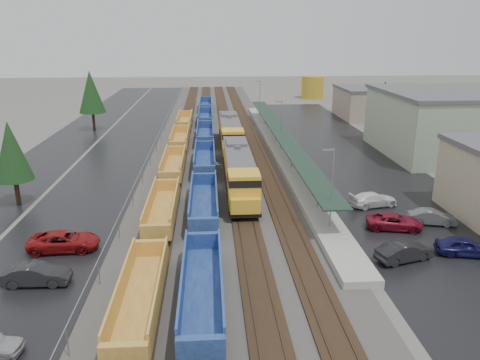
# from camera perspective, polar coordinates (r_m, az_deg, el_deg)

# --- Properties ---
(ballast_strip) EXTENTS (20.00, 160.00, 0.08)m
(ballast_strip) POSITION_cam_1_polar(r_m,az_deg,el_deg) (80.81, -2.82, 4.96)
(ballast_strip) COLOR #302D2B
(ballast_strip) RESTS_ON ground
(trackbed) EXTENTS (14.60, 160.00, 0.22)m
(trackbed) POSITION_cam_1_polar(r_m,az_deg,el_deg) (80.78, -2.82, 5.04)
(trackbed) COLOR black
(trackbed) RESTS_ON ground
(west_parking_lot) EXTENTS (10.00, 160.00, 0.02)m
(west_parking_lot) POSITION_cam_1_polar(r_m,az_deg,el_deg) (81.95, -13.40, 4.66)
(west_parking_lot) COLOR black
(west_parking_lot) RESTS_ON ground
(west_road) EXTENTS (9.00, 160.00, 0.02)m
(west_road) POSITION_cam_1_polar(r_m,az_deg,el_deg) (84.20, -20.14, 4.40)
(west_road) COLOR black
(west_road) RESTS_ON ground
(east_commuter_lot) EXTENTS (16.00, 100.00, 0.02)m
(east_commuter_lot) POSITION_cam_1_polar(r_m,az_deg,el_deg) (73.93, 12.26, 3.36)
(east_commuter_lot) COLOR black
(east_commuter_lot) RESTS_ON ground
(station_platform) EXTENTS (3.00, 80.00, 8.00)m
(station_platform) POSITION_cam_1_polar(r_m,az_deg,el_deg) (71.73, 4.96, 3.86)
(station_platform) COLOR #9E9B93
(station_platform) RESTS_ON ground
(chainlink_fence) EXTENTS (0.08, 160.04, 2.02)m
(chainlink_fence) POSITION_cam_1_polar(r_m,az_deg,el_deg) (79.36, -9.72, 5.66)
(chainlink_fence) COLOR gray
(chainlink_fence) RESTS_ON ground
(industrial_buildings) EXTENTS (32.52, 75.30, 9.50)m
(industrial_buildings) POSITION_cam_1_polar(r_m,az_deg,el_deg) (76.76, 26.98, 5.61)
(industrial_buildings) COLOR gray
(industrial_buildings) RESTS_ON ground
(distant_hills) EXTENTS (301.00, 140.00, 25.20)m
(distant_hills) POSITION_cam_1_polar(r_m,az_deg,el_deg) (234.79, 7.70, 13.11)
(distant_hills) COLOR #4A5C48
(distant_hills) RESTS_ON ground
(tree_west_near) EXTENTS (3.96, 3.96, 9.00)m
(tree_west_near) POSITION_cam_1_polar(r_m,az_deg,el_deg) (54.35, -26.13, 3.19)
(tree_west_near) COLOR #332316
(tree_west_near) RESTS_ON ground
(tree_west_far) EXTENTS (4.84, 4.84, 11.00)m
(tree_west_far) POSITION_cam_1_polar(r_m,az_deg,el_deg) (92.06, -17.72, 10.19)
(tree_west_far) COLOR #332316
(tree_west_far) RESTS_ON ground
(tree_east) EXTENTS (4.40, 4.40, 10.00)m
(tree_east) POSITION_cam_1_polar(r_m,az_deg,el_deg) (83.01, 17.11, 9.07)
(tree_east) COLOR #332316
(tree_east) RESTS_ON ground
(locomotive_lead) EXTENTS (3.14, 20.68, 4.68)m
(locomotive_lead) POSITION_cam_1_polar(r_m,az_deg,el_deg) (53.29, -0.10, 1.04)
(locomotive_lead) COLOR black
(locomotive_lead) RESTS_ON ground
(locomotive_trail) EXTENTS (3.14, 20.68, 4.68)m
(locomotive_trail) POSITION_cam_1_polar(r_m,az_deg,el_deg) (73.63, -1.17, 5.68)
(locomotive_trail) COLOR black
(locomotive_trail) RESTS_ON ground
(well_string_yellow) EXTENTS (2.63, 92.34, 2.33)m
(well_string_yellow) POSITION_cam_1_polar(r_m,az_deg,el_deg) (53.65, -8.65, -0.53)
(well_string_yellow) COLOR #B58232
(well_string_yellow) RESTS_ON ground
(well_string_blue) EXTENTS (2.72, 114.22, 2.41)m
(well_string_blue) POSITION_cam_1_polar(r_m,az_deg,el_deg) (63.28, -4.32, 2.45)
(well_string_blue) COLOR navy
(well_string_blue) RESTS_ON ground
(storage_tank) EXTENTS (6.08, 6.08, 6.08)m
(storage_tank) POSITION_cam_1_polar(r_m,az_deg,el_deg) (134.19, 8.82, 11.12)
(storage_tank) COLOR #B18F23
(storage_tank) RESTS_ON ground
(parked_car_west_b) EXTENTS (1.75, 4.82, 1.58)m
(parked_car_west_b) POSITION_cam_1_polar(r_m,az_deg,el_deg) (37.77, -23.57, -10.54)
(parked_car_west_b) COLOR black
(parked_car_west_b) RESTS_ON ground
(parked_car_west_c) EXTENTS (2.99, 5.97, 1.62)m
(parked_car_west_c) POSITION_cam_1_polar(r_m,az_deg,el_deg) (42.47, -20.66, -7.00)
(parked_car_west_c) COLOR maroon
(parked_car_west_c) RESTS_ON ground
(parked_car_east_a) EXTENTS (2.99, 5.00, 1.56)m
(parked_car_east_a) POSITION_cam_1_polar(r_m,az_deg,el_deg) (40.27, 19.36, -8.27)
(parked_car_east_a) COLOR black
(parked_car_east_a) RESTS_ON ground
(parked_car_east_b) EXTENTS (3.33, 5.52, 1.43)m
(parked_car_east_b) POSITION_cam_1_polar(r_m,az_deg,el_deg) (46.23, 18.31, -4.86)
(parked_car_east_b) COLOR maroon
(parked_car_east_b) RESTS_ON ground
(parked_car_east_c) EXTENTS (3.14, 5.46, 1.49)m
(parked_car_east_c) POSITION_cam_1_polar(r_m,az_deg,el_deg) (51.44, 15.95, -2.32)
(parked_car_east_c) COLOR white
(parked_car_east_c) RESTS_ON ground
(parked_car_east_d) EXTENTS (2.80, 4.88, 1.56)m
(parked_car_east_d) POSITION_cam_1_polar(r_m,az_deg,el_deg) (43.11, 25.70, -7.32)
(parked_car_east_d) COLOR #131244
(parked_car_east_d) RESTS_ON ground
(parked_car_east_e) EXTENTS (2.46, 4.63, 1.45)m
(parked_car_east_e) POSITION_cam_1_polar(r_m,az_deg,el_deg) (48.53, 22.37, -4.23)
(parked_car_east_e) COLOR #545759
(parked_car_east_e) RESTS_ON ground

